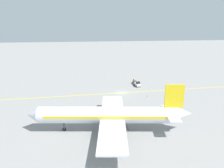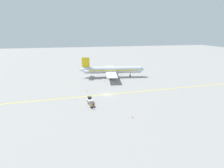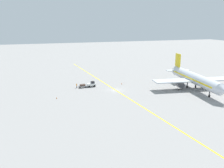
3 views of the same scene
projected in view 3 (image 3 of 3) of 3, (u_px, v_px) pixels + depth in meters
The scene contains 9 objects.
ground_plane at pixel (116, 90), 88.80m from camera, with size 400.00×400.00×0.00m, color gray.
apron_yellow_centreline at pixel (116, 90), 88.80m from camera, with size 0.40×120.00×0.01m, color yellow.
airplane_at_gate at pixel (194, 79), 89.38m from camera, with size 28.45×35.51×10.60m.
baggage_tug_white at pixel (91, 84), 93.16m from camera, with size 3.12×1.98×2.11m.
baggage_cart_trailing at pixel (83, 86), 91.89m from camera, with size 2.72×1.63×1.24m.
ground_crew_worker at pixel (77, 86), 91.31m from camera, with size 0.36×0.52×1.68m.
traffic_cone_near_nose at pixel (171, 83), 98.58m from camera, with size 0.32×0.32×0.55m, color orange.
traffic_cone_mid_apron at pixel (122, 83), 97.08m from camera, with size 0.32×0.32×0.55m, color orange.
traffic_cone_by_wingtip at pixel (57, 98), 78.87m from camera, with size 0.32×0.32×0.55m, color orange.
Camera 3 is at (28.86, 80.84, 22.87)m, focal length 42.00 mm.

